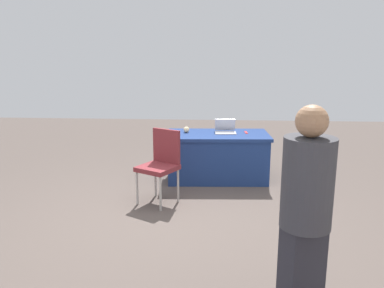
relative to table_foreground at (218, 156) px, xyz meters
name	(u,v)px	position (x,y,z in m)	size (l,w,h in m)	color
ground_plane	(176,216)	(0.49, 1.52, -0.36)	(14.40, 14.40, 0.00)	#4C423D
table_foreground	(218,156)	(0.00, 0.00, 0.00)	(1.60, 0.92, 0.72)	navy
chair_near_front	(161,161)	(0.74, 1.03, 0.19)	(0.60, 0.60, 0.96)	#9E9993
person_presenter	(306,211)	(-0.60, 3.39, 0.52)	(0.46, 0.46, 1.60)	#26262D
laptop_silver	(225,130)	(-0.12, -0.07, 0.40)	(0.33, 0.31, 0.21)	silver
yarn_ball	(186,130)	(0.49, -0.05, 0.41)	(0.09, 0.09, 0.09)	beige
scissors_red	(246,132)	(-0.44, -0.10, 0.36)	(0.18, 0.04, 0.01)	red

